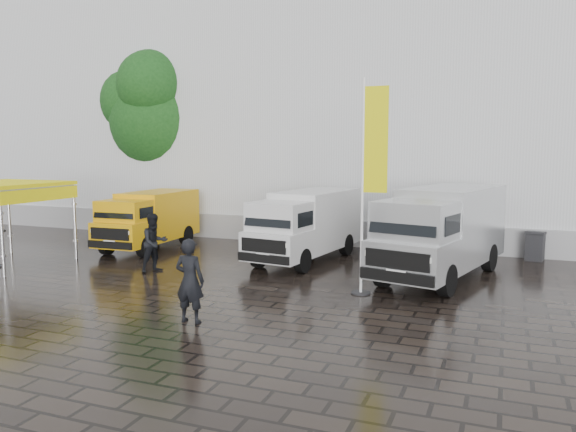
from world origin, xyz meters
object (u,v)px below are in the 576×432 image
canopy_tent (2,188)px  person_tent (155,243)px  flagpole (370,174)px  wheelie_bin (535,246)px  person_front (190,281)px  van_yellow (149,221)px  van_white (306,227)px  van_silver (441,234)px

canopy_tent → person_tent: size_ratio=1.76×
flagpole → wheelie_bin: (4.21, 6.42, -2.62)m
flagpole → person_tent: (-6.69, 0.27, -2.21)m
person_front → canopy_tent: bearing=-21.6°
flagpole → person_front: 5.28m
van_yellow → van_white: bearing=-1.3°
van_yellow → person_front: 9.50m
canopy_tent → flagpole: bearing=2.6°
van_white → van_silver: van_silver is taller
person_front → flagpole: bearing=-131.0°
van_silver → wheelie_bin: bearing=69.2°
van_yellow → person_tent: size_ratio=2.56×
van_silver → flagpole: bearing=-106.5°
canopy_tent → wheelie_bin: bearing=23.4°
flagpole → wheelie_bin: 8.11m
flagpole → wheelie_bin: bearing=56.7°
van_yellow → flagpole: bearing=-22.8°
canopy_tent → van_white: bearing=24.8°
van_silver → flagpole: 3.51m
van_silver → wheelie_bin: van_silver is taller
van_yellow → van_silver: size_ratio=0.77×
van_yellow → person_tent: (2.50, -3.24, -0.16)m
van_yellow → canopy_tent: bearing=-125.5°
van_white → flagpole: size_ratio=0.97×
van_white → van_yellow: bearing=-171.4°
wheelie_bin → person_front: (-7.24, -10.14, 0.43)m
canopy_tent → person_tent: bearing=8.8°
van_white → canopy_tent: size_ratio=1.69×
van_yellow → wheelie_bin: size_ratio=4.67×
wheelie_bin → van_yellow: bearing=-156.3°
person_tent → van_silver: bearing=-48.9°
canopy_tent → person_tent: canopy_tent is taller
van_white → van_silver: (4.51, -0.99, 0.14)m
van_yellow → person_tent: bearing=-54.3°
van_white → flagpole: bearing=-42.3°
person_front → person_tent: bearing=-49.3°
van_yellow → van_silver: bearing=-6.8°
person_front → wheelie_bin: bearing=-127.3°
van_yellow → canopy_tent: 5.07m
van_silver → van_yellow: bearing=-170.8°
canopy_tent → flagpole: 11.90m
canopy_tent → wheelie_bin: 17.64m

